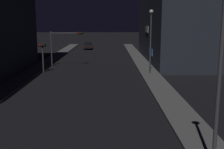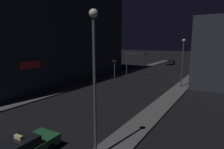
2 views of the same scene
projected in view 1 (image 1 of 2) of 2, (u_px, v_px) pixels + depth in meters
The scene contains 8 objects.
sidewalk_left at pixel (40, 67), 35.89m from camera, with size 2.10×71.06×0.16m, color #4C4C4C.
sidewalk_right at pixel (145, 67), 35.99m from camera, with size 2.10×71.06×0.16m, color #4C4C4C.
building_facade_right at pixel (179, 27), 41.59m from camera, with size 9.61×23.31×10.25m.
far_car at pixel (88, 46), 59.76m from camera, with size 2.04×4.54×1.42m.
traffic_light_overhead at pixel (64, 41), 36.66m from camera, with size 4.36×0.41×4.62m.
traffic_light_left_kerb at pixel (43, 51), 32.06m from camera, with size 0.80×0.42×3.45m.
street_lamp_near_block at pixel (223, 36), 10.20m from camera, with size 0.46×0.46×8.17m.
street_lamp_far_block at pixel (151, 33), 30.51m from camera, with size 0.45×0.45×6.98m.
Camera 1 is at (2.29, -1.96, 5.92)m, focal length 44.71 mm.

